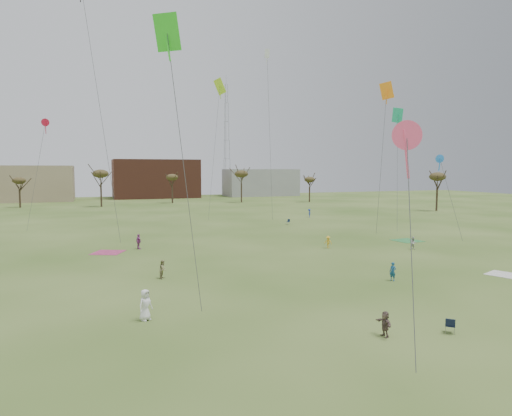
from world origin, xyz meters
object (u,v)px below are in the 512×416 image
object	(u,v)px
camp_chair_center	(450,328)
radio_tower	(226,140)
flyer_near_right	(393,272)
camp_chair_right	(288,223)
flyer_near_left	(145,305)

from	to	relation	value
camp_chair_center	radio_tower	bearing A→B (deg)	-58.31
camp_chair_center	flyer_near_right	bearing A→B (deg)	-69.07
flyer_near_right	camp_chair_right	distance (m)	37.57
camp_chair_right	radio_tower	bearing A→B (deg)	146.92
camp_chair_center	camp_chair_right	size ratio (longest dim) A/B	1.00
flyer_near_left	camp_chair_center	size ratio (longest dim) A/B	2.15
camp_chair_center	flyer_near_left	bearing A→B (deg)	15.80
flyer_near_left	flyer_near_right	bearing A→B (deg)	-26.27
camp_chair_right	flyer_near_right	bearing A→B (deg)	-34.54
flyer_near_right	camp_chair_center	distance (m)	11.68
flyer_near_left	flyer_near_right	world-z (taller)	flyer_near_left
flyer_near_right	radio_tower	size ratio (longest dim) A/B	0.04
flyer_near_right	camp_chair_right	bearing A→B (deg)	145.01
camp_chair_center	radio_tower	size ratio (longest dim) A/B	0.02
flyer_near_left	radio_tower	distance (m)	131.92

